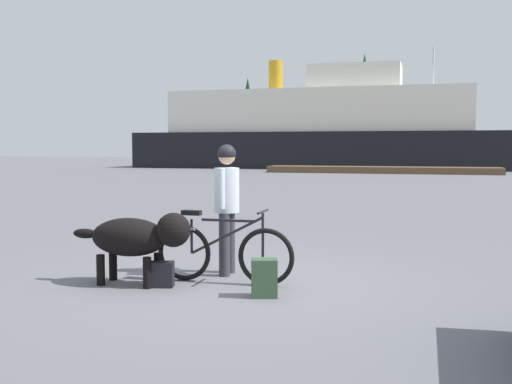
% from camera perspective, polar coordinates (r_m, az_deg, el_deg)
% --- Properties ---
extents(ground_plane, '(160.00, 160.00, 0.00)m').
position_cam_1_polar(ground_plane, '(7.39, -2.12, -8.59)').
color(ground_plane, slate).
extents(bicycle, '(1.73, 0.44, 0.90)m').
position_cam_1_polar(bicycle, '(7.33, -3.13, -5.70)').
color(bicycle, black).
rests_on(bicycle, ground_plane).
extents(person_cyclist, '(0.32, 0.53, 1.68)m').
position_cam_1_polar(person_cyclist, '(7.74, -2.77, -0.47)').
color(person_cyclist, '#333338').
rests_on(person_cyclist, ground_plane).
extents(dog, '(1.53, 0.54, 0.88)m').
position_cam_1_polar(dog, '(7.33, -11.14, -4.20)').
color(dog, black).
rests_on(dog, ground_plane).
extents(backpack, '(0.33, 0.28, 0.42)m').
position_cam_1_polar(backpack, '(6.68, 0.79, -8.13)').
color(backpack, '#334C33').
rests_on(backpack, ground_plane).
extents(handbag_pannier, '(0.35, 0.25, 0.30)m').
position_cam_1_polar(handbag_pannier, '(7.25, -9.07, -7.69)').
color(handbag_pannier, black).
rests_on(handbag_pannier, ground_plane).
extents(dock_pier, '(14.27, 2.30, 0.40)m').
position_cam_1_polar(dock_pier, '(38.59, 11.76, 2.06)').
color(dock_pier, brown).
rests_on(dock_pier, ground_plane).
extents(ferry_boat, '(28.17, 7.03, 8.34)m').
position_cam_1_polar(ferry_boat, '(47.08, 6.05, 5.80)').
color(ferry_boat, black).
rests_on(ferry_boat, ground_plane).
extents(sailboat_moored, '(8.78, 2.46, 8.69)m').
position_cam_1_polar(sailboat_moored, '(45.23, 16.22, 2.66)').
color(sailboat_moored, silver).
rests_on(sailboat_moored, ground_plane).
extents(pine_tree_far_left, '(2.93, 2.93, 9.39)m').
position_cam_1_polar(pine_tree_far_left, '(68.62, -0.78, 7.74)').
color(pine_tree_far_left, '#4C331E').
rests_on(pine_tree_far_left, ground_plane).
extents(pine_tree_center, '(3.64, 3.64, 11.42)m').
position_cam_1_polar(pine_tree_center, '(65.45, 10.19, 8.98)').
color(pine_tree_center, '#4C331E').
rests_on(pine_tree_center, ground_plane).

